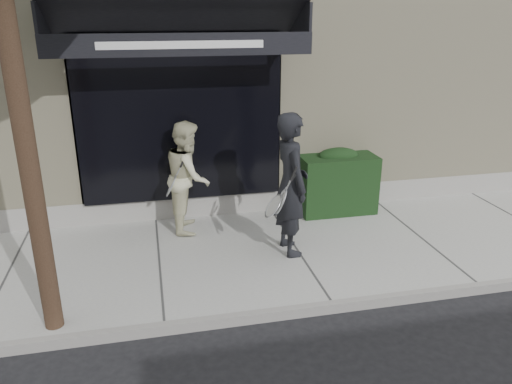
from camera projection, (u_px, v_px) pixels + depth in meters
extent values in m
plane|color=black|center=(295.00, 254.00, 7.46)|extent=(80.00, 80.00, 0.00)
cube|color=#9A9A95|center=(295.00, 251.00, 7.44)|extent=(20.00, 3.00, 0.12)
cube|color=gray|center=(332.00, 307.00, 6.02)|extent=(20.00, 0.10, 0.14)
cube|color=beige|center=(234.00, 43.00, 11.11)|extent=(14.00, 7.00, 5.50)
cube|color=gray|center=(268.00, 199.00, 8.94)|extent=(14.02, 0.42, 0.50)
cube|color=black|center=(180.00, 119.00, 7.97)|extent=(3.20, 0.30, 2.60)
cube|color=gray|center=(77.00, 122.00, 7.78)|extent=(0.08, 0.40, 2.60)
cube|color=gray|center=(275.00, 113.00, 8.43)|extent=(0.08, 0.40, 2.60)
cube|color=gray|center=(175.00, 31.00, 7.65)|extent=(3.36, 0.40, 0.12)
cube|color=black|center=(177.00, 13.00, 6.91)|extent=(3.60, 1.03, 0.55)
cube|color=black|center=(182.00, 45.00, 6.59)|extent=(3.60, 0.05, 0.30)
cube|color=white|center=(182.00, 45.00, 6.56)|extent=(2.20, 0.01, 0.10)
cube|color=black|center=(42.00, 20.00, 6.58)|extent=(0.04, 1.00, 0.45)
cube|color=black|center=(300.00, 19.00, 7.30)|extent=(0.04, 1.00, 0.45)
cube|color=black|center=(336.00, 184.00, 8.62)|extent=(1.30, 0.70, 1.00)
ellipsoid|color=black|center=(338.00, 156.00, 8.45)|extent=(0.71, 0.38, 0.27)
cylinder|color=black|center=(22.00, 125.00, 4.80)|extent=(0.20, 0.20, 4.80)
imported|color=black|center=(291.00, 184.00, 6.98)|extent=(0.54, 0.78, 2.05)
torus|color=silver|center=(281.00, 201.00, 6.65)|extent=(0.18, 0.32, 0.29)
cylinder|color=silver|center=(281.00, 201.00, 6.65)|extent=(0.15, 0.28, 0.25)
cylinder|color=silver|center=(281.00, 201.00, 6.65)|extent=(0.17, 0.04, 0.09)
cylinder|color=black|center=(281.00, 201.00, 6.65)|extent=(0.20, 0.06, 0.11)
torus|color=silver|center=(273.00, 206.00, 6.68)|extent=(0.20, 0.31, 0.26)
cylinder|color=silver|center=(273.00, 206.00, 6.68)|extent=(0.17, 0.28, 0.22)
cylinder|color=silver|center=(273.00, 206.00, 6.68)|extent=(0.16, 0.03, 0.12)
cylinder|color=black|center=(273.00, 206.00, 6.68)|extent=(0.18, 0.04, 0.14)
imported|color=beige|center=(188.00, 176.00, 7.79)|extent=(0.76, 0.93, 1.75)
torus|color=silver|center=(172.00, 185.00, 7.54)|extent=(0.20, 0.32, 0.28)
cylinder|color=silver|center=(172.00, 185.00, 7.54)|extent=(0.16, 0.28, 0.24)
cylinder|color=silver|center=(172.00, 185.00, 7.54)|extent=(0.17, 0.04, 0.10)
cylinder|color=black|center=(172.00, 185.00, 7.54)|extent=(0.20, 0.06, 0.12)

